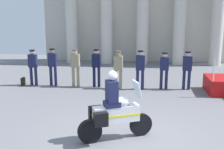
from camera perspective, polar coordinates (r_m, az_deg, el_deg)
ground_plane at (r=7.91m, az=1.91°, el=-12.79°), size 28.56×28.56×0.00m
colonnade_backdrop at (r=18.95m, az=6.25°, el=14.20°), size 13.33×1.60×7.61m
officer_in_row_0 at (r=13.55m, az=-15.53°, el=1.94°), size 0.39×0.24×1.65m
officer_in_row_1 at (r=13.23m, az=-11.77°, el=2.08°), size 0.39×0.24×1.72m
officer_in_row_2 at (r=12.91m, az=-7.34°, el=1.95°), size 0.39×0.24×1.71m
officer_in_row_3 at (r=12.75m, az=-3.14°, el=1.94°), size 0.39×0.24×1.72m
officer_in_row_4 at (r=12.51m, az=1.26°, el=1.59°), size 0.39×0.24×1.68m
officer_in_row_5 at (r=12.43m, az=5.68°, el=1.58°), size 0.39×0.24×1.72m
officer_in_row_6 at (r=12.63m, az=10.40°, el=1.36°), size 0.39×0.24×1.63m
officer_in_row_7 at (r=12.76m, az=14.80°, el=1.41°), size 0.39×0.24×1.68m
motorcycle_with_rider at (r=7.59m, az=0.32°, el=-7.40°), size 1.96×1.07×1.90m
briefcase_on_ground at (r=13.84m, az=-17.35°, el=-1.33°), size 0.10×0.32×0.36m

